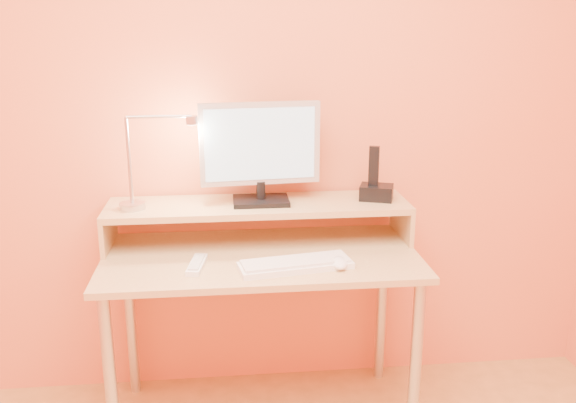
{
  "coord_description": "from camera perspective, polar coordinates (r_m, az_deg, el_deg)",
  "views": [
    {
      "loc": [
        -0.13,
        -1.02,
        1.57
      ],
      "look_at": [
        0.1,
        1.13,
        0.94
      ],
      "focal_mm": 38.38,
      "sensor_mm": 36.0,
      "label": 1
    }
  ],
  "objects": [
    {
      "name": "wall_back",
      "position": [
        2.54,
        -3.11,
        8.97
      ],
      "size": [
        3.0,
        0.04,
        2.5
      ],
      "primitive_type": "cube",
      "color": "#E4784F",
      "rests_on": "floor"
    },
    {
      "name": "desk_leg_fl",
      "position": [
        2.34,
        -16.1,
        -15.99
      ],
      "size": [
        0.04,
        0.04,
        0.69
      ],
      "primitive_type": "cylinder",
      "color": "silver",
      "rests_on": "floor"
    },
    {
      "name": "desk_leg_fr",
      "position": [
        2.4,
        11.71,
        -14.78
      ],
      "size": [
        0.04,
        0.04,
        0.69
      ],
      "primitive_type": "cylinder",
      "color": "silver",
      "rests_on": "floor"
    },
    {
      "name": "desk_leg_bl",
      "position": [
        2.77,
        -14.37,
        -10.52
      ],
      "size": [
        0.04,
        0.04,
        0.69
      ],
      "primitive_type": "cylinder",
      "color": "silver",
      "rests_on": "floor"
    },
    {
      "name": "desk_leg_br",
      "position": [
        2.82,
        8.65,
        -9.66
      ],
      "size": [
        0.04,
        0.04,
        0.69
      ],
      "primitive_type": "cylinder",
      "color": "silver",
      "rests_on": "floor"
    },
    {
      "name": "desk_lower",
      "position": [
        2.37,
        -2.5,
        -5.17
      ],
      "size": [
        1.2,
        0.6,
        0.02
      ],
      "primitive_type": "cube",
      "color": "tan",
      "rests_on": "floor"
    },
    {
      "name": "shelf_riser_left",
      "position": [
        2.52,
        -16.3,
        -2.55
      ],
      "size": [
        0.02,
        0.3,
        0.14
      ],
      "primitive_type": "cube",
      "color": "tan",
      "rests_on": "desk_lower"
    },
    {
      "name": "shelf_riser_right",
      "position": [
        2.58,
        10.49,
        -1.72
      ],
      "size": [
        0.02,
        0.3,
        0.14
      ],
      "primitive_type": "cube",
      "color": "tan",
      "rests_on": "desk_lower"
    },
    {
      "name": "desk_shelf",
      "position": [
        2.46,
        -2.76,
        -0.42
      ],
      "size": [
        1.2,
        0.3,
        0.02
      ],
      "primitive_type": "cube",
      "color": "tan",
      "rests_on": "desk_lower"
    },
    {
      "name": "monitor_foot",
      "position": [
        2.45,
        -2.52,
        0.07
      ],
      "size": [
        0.22,
        0.16,
        0.02
      ],
      "primitive_type": "cube",
      "color": "black",
      "rests_on": "desk_shelf"
    },
    {
      "name": "monitor_neck",
      "position": [
        2.44,
        -2.54,
        1.07
      ],
      "size": [
        0.04,
        0.04,
        0.07
      ],
      "primitive_type": "cylinder",
      "color": "black",
      "rests_on": "monitor_foot"
    },
    {
      "name": "monitor_panel",
      "position": [
        2.41,
        -2.6,
        5.38
      ],
      "size": [
        0.47,
        0.08,
        0.32
      ],
      "primitive_type": "cube",
      "rotation": [
        0.0,
        0.0,
        0.1
      ],
      "color": "#B4B4B5",
      "rests_on": "monitor_neck"
    },
    {
      "name": "monitor_back",
      "position": [
        2.43,
        -2.64,
        5.49
      ],
      "size": [
        0.42,
        0.05,
        0.27
      ],
      "primitive_type": "cube",
      "rotation": [
        0.0,
        0.0,
        0.1
      ],
      "color": "black",
      "rests_on": "monitor_panel"
    },
    {
      "name": "monitor_screen",
      "position": [
        2.39,
        -2.58,
        5.3
      ],
      "size": [
        0.43,
        0.05,
        0.28
      ],
      "primitive_type": "cube",
      "rotation": [
        0.0,
        0.0,
        0.1
      ],
      "color": "#94BFD7",
      "rests_on": "monitor_panel"
    },
    {
      "name": "lamp_base",
      "position": [
        2.44,
        -14.22,
        -0.39
      ],
      "size": [
        0.1,
        0.1,
        0.02
      ],
      "primitive_type": "cylinder",
      "color": "silver",
      "rests_on": "desk_shelf"
    },
    {
      "name": "lamp_post",
      "position": [
        2.4,
        -14.51,
        3.68
      ],
      "size": [
        0.01,
        0.01,
        0.33
      ],
      "primitive_type": "cylinder",
      "color": "silver",
      "rests_on": "lamp_base"
    },
    {
      "name": "lamp_arm",
      "position": [
        2.36,
        -11.88,
        7.71
      ],
      "size": [
        0.24,
        0.01,
        0.01
      ],
      "primitive_type": "cylinder",
      "rotation": [
        0.0,
        1.57,
        0.0
      ],
      "color": "silver",
      "rests_on": "lamp_post"
    },
    {
      "name": "lamp_head",
      "position": [
        2.35,
        -8.92,
        7.46
      ],
      "size": [
        0.04,
        0.04,
        0.03
      ],
      "primitive_type": "cylinder",
      "color": "silver",
      "rests_on": "lamp_arm"
    },
    {
      "name": "lamp_bulb",
      "position": [
        2.35,
        -8.9,
        7.08
      ],
      "size": [
        0.03,
        0.03,
        0.0
      ],
      "primitive_type": "cylinder",
      "color": "#FFEAC6",
      "rests_on": "lamp_head"
    },
    {
      "name": "phone_dock",
      "position": [
        2.51,
        8.19,
        0.84
      ],
      "size": [
        0.16,
        0.14,
        0.06
      ],
      "primitive_type": "cube",
      "rotation": [
        0.0,
        0.0,
        -0.34
      ],
      "color": "black",
      "rests_on": "desk_shelf"
    },
    {
      "name": "phone_handset",
      "position": [
        2.48,
        7.96,
        3.28
      ],
      "size": [
        0.05,
        0.04,
        0.16
      ],
      "primitive_type": "cube",
      "rotation": [
        0.0,
        0.0,
        -0.34
      ],
      "color": "black",
      "rests_on": "phone_dock"
    },
    {
      "name": "phone_led",
      "position": [
        2.48,
        9.49,
        0.56
      ],
      "size": [
        0.01,
        0.0,
        0.04
      ],
      "primitive_type": "cube",
      "color": "#387EFF",
      "rests_on": "phone_dock"
    },
    {
      "name": "keyboard",
      "position": [
        2.22,
        0.7,
        -5.94
      ],
      "size": [
        0.42,
        0.2,
        0.02
      ],
      "primitive_type": "cube",
      "rotation": [
        0.0,
        0.0,
        0.17
      ],
      "color": "white",
      "rests_on": "desk_lower"
    },
    {
      "name": "mouse",
      "position": [
        2.24,
        4.77,
        -5.67
      ],
      "size": [
        0.07,
        0.11,
        0.04
      ],
      "primitive_type": "ellipsoid",
      "rotation": [
        0.0,
        0.0,
        -0.06
      ],
      "color": "white",
      "rests_on": "desk_lower"
    },
    {
      "name": "remote_control",
      "position": [
        2.26,
        -8.43,
        -5.82
      ],
      "size": [
        0.07,
        0.19,
        0.02
      ],
      "primitive_type": "cube",
      "rotation": [
        0.0,
        0.0,
        -0.15
      ],
      "color": "white",
      "rests_on": "desk_lower"
    }
  ]
}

